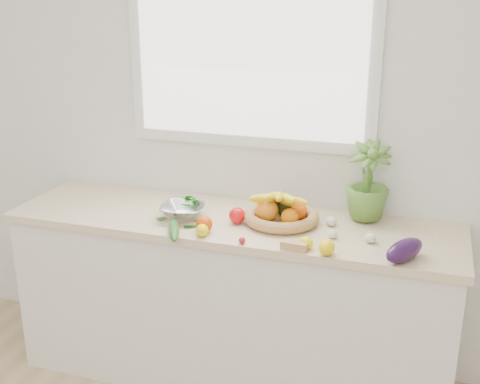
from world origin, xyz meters
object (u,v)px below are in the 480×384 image
(apple, at_px, (237,216))
(eggplant, at_px, (404,250))
(cucumber, at_px, (174,230))
(potted_herb, at_px, (368,181))
(fruit_basket, at_px, (281,212))
(colander_with_spinach, at_px, (183,207))

(apple, height_order, eggplant, eggplant)
(apple, distance_m, eggplant, 0.82)
(cucumber, distance_m, potted_herb, 0.96)
(apple, height_order, cucumber, apple)
(fruit_basket, height_order, colander_with_spinach, fruit_basket)
(colander_with_spinach, bearing_deg, fruit_basket, 11.62)
(fruit_basket, bearing_deg, potted_herb, 22.35)
(apple, bearing_deg, colander_with_spinach, -175.72)
(cucumber, bearing_deg, colander_with_spinach, 101.76)
(apple, bearing_deg, potted_herb, 21.99)
(apple, height_order, potted_herb, potted_herb)
(colander_with_spinach, bearing_deg, apple, 4.28)
(eggplant, relative_size, colander_with_spinach, 0.95)
(apple, bearing_deg, cucumber, -136.03)
(eggplant, height_order, cucumber, eggplant)
(eggplant, distance_m, fruit_basket, 0.65)
(apple, xyz_separation_m, colander_with_spinach, (-0.28, -0.02, 0.02))
(cucumber, relative_size, potted_herb, 0.70)
(fruit_basket, bearing_deg, apple, -158.73)
(eggplant, height_order, potted_herb, potted_herb)
(cucumber, bearing_deg, eggplant, 2.59)
(eggplant, xyz_separation_m, colander_with_spinach, (-1.07, 0.16, 0.01))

